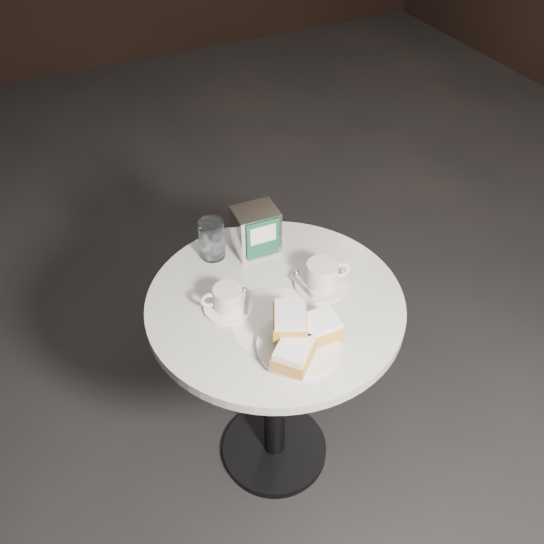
{
  "coord_description": "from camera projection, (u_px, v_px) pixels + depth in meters",
  "views": [
    {
      "loc": [
        -0.51,
        -1.04,
        1.89
      ],
      "look_at": [
        0.0,
        0.02,
        0.83
      ],
      "focal_mm": 40.0,
      "sensor_mm": 36.0,
      "label": 1
    }
  ],
  "objects": [
    {
      "name": "ground",
      "position": [
        274.0,
        451.0,
        2.13
      ],
      "size": [
        7.0,
        7.0,
        0.0
      ],
      "primitive_type": "plane",
      "color": "black",
      "rests_on": "ground"
    },
    {
      "name": "cafe_table",
      "position": [
        275.0,
        348.0,
        1.76
      ],
      "size": [
        0.7,
        0.7,
        0.74
      ],
      "color": "black",
      "rests_on": "ground"
    },
    {
      "name": "sugar_spill",
      "position": [
        281.0,
        323.0,
        1.57
      ],
      "size": [
        0.28,
        0.28,
        0.0
      ],
      "primitive_type": "cylinder",
      "rotation": [
        0.0,
        0.0,
        -0.1
      ],
      "color": "white",
      "rests_on": "cafe_table"
    },
    {
      "name": "beignet_plate",
      "position": [
        300.0,
        338.0,
        1.48
      ],
      "size": [
        0.28,
        0.28,
        0.1
      ],
      "rotation": [
        0.0,
        0.0,
        0.42
      ],
      "color": "silver",
      "rests_on": "cafe_table"
    },
    {
      "name": "coffee_cup_left",
      "position": [
        228.0,
        300.0,
        1.59
      ],
      "size": [
        0.16,
        0.16,
        0.07
      ],
      "rotation": [
        0.0,
        0.0,
        -0.25
      ],
      "color": "white",
      "rests_on": "cafe_table"
    },
    {
      "name": "coffee_cup_right",
      "position": [
        322.0,
        276.0,
        1.65
      ],
      "size": [
        0.17,
        0.17,
        0.08
      ],
      "rotation": [
        0.0,
        0.0,
        -0.16
      ],
      "color": "beige",
      "rests_on": "cafe_table"
    },
    {
      "name": "water_glass_left",
      "position": [
        212.0,
        240.0,
        1.73
      ],
      "size": [
        0.09,
        0.09,
        0.12
      ],
      "rotation": [
        0.0,
        0.0,
        0.27
      ],
      "color": "silver",
      "rests_on": "cafe_table"
    },
    {
      "name": "water_glass_right",
      "position": [
        260.0,
        228.0,
        1.77
      ],
      "size": [
        0.1,
        0.1,
        0.12
      ],
      "rotation": [
        0.0,
        0.0,
        0.41
      ],
      "color": "white",
      "rests_on": "cafe_table"
    },
    {
      "name": "napkin_dispenser",
      "position": [
        256.0,
        231.0,
        1.74
      ],
      "size": [
        0.13,
        0.11,
        0.14
      ],
      "rotation": [
        0.0,
        0.0,
        -0.04
      ],
      "color": "silver",
      "rests_on": "cafe_table"
    }
  ]
}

